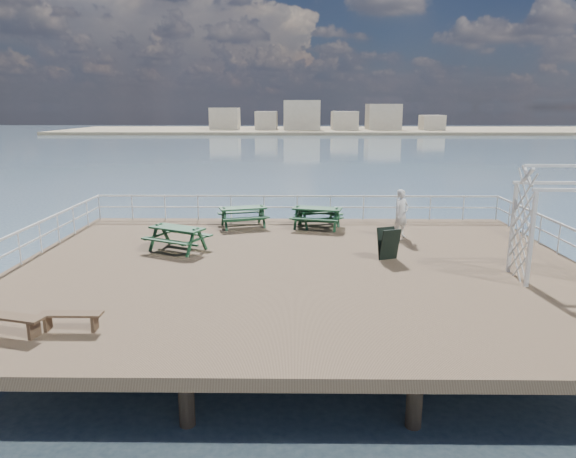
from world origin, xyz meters
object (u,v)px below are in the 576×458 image
Objects in this scene: picnic_table_b at (317,213)px; picnic_table_d at (177,234)px; picnic_table_a at (243,213)px; picnic_table_c at (319,214)px; flat_bench_near at (71,317)px; person at (401,214)px; flat_bench_far at (11,320)px; trellis_arbor at (566,230)px.

picnic_table_d is at bearing -131.13° from picnic_table_b.
picnic_table_a is 0.99× the size of picnic_table_b.
picnic_table_c is 6.36m from picnic_table_d.
flat_bench_near is at bearing -122.40° from picnic_table_a.
picnic_table_c reaches higher than flat_bench_near.
flat_bench_near is at bearing -173.39° from person.
flat_bench_near is 0.89× the size of flat_bench_far.
picnic_table_c is 12.92m from flat_bench_far.
flat_bench_far is at bearing -127.93° from picnic_table_a.
trellis_arbor is at bearing -51.01° from picnic_table_a.
person reaches higher than flat_bench_far.
person is (9.10, 8.54, 0.63)m from flat_bench_near.
picnic_table_a is at bearing 88.39° from picnic_table_d.
picnic_table_d is 1.30× the size of person.
picnic_table_d is 7.22m from flat_bench_far.
flat_bench_far is 13.56m from person.
flat_bench_near is 12.50m from person.
picnic_table_a is at bearing -169.80° from picnic_table_b.
picnic_table_a is 11.96m from trellis_arbor.
picnic_table_c is 12.06m from flat_bench_near.
trellis_arbor is at bearing -29.54° from picnic_table_b.
trellis_arbor is 6.14m from person.
picnic_table_d is 0.72× the size of trellis_arbor.
picnic_table_d is 1.51× the size of flat_bench_far.
picnic_table_b reaches higher than picnic_table_a.
person is at bearing -12.48° from picnic_table_b.
picnic_table_b reaches higher than flat_bench_far.
flat_bench_far is (-7.16, -10.37, -0.28)m from picnic_table_b.
trellis_arbor reaches higher than person.
picnic_table_b is 9.43m from trellis_arbor.
trellis_arbor is at bearing -89.97° from person.
picnic_table_b is 1.44× the size of flat_bench_far.
picnic_table_c is (3.16, 0.11, -0.07)m from picnic_table_a.
picnic_table_a is at bearing 127.40° from person.
picnic_table_a is 0.95× the size of picnic_table_d.
picnic_table_d is at bearing 87.33° from flat_bench_far.
person is (6.23, -1.79, 0.33)m from picnic_table_a.
flat_bench_near is 0.42× the size of trellis_arbor.
flat_bench_far is at bearing -144.81° from picnic_table_c.
picnic_table_c is at bearing 91.12° from picnic_table_b.
flat_bench_far reaches higher than flat_bench_near.
picnic_table_b is at bearing 138.13° from trellis_arbor.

